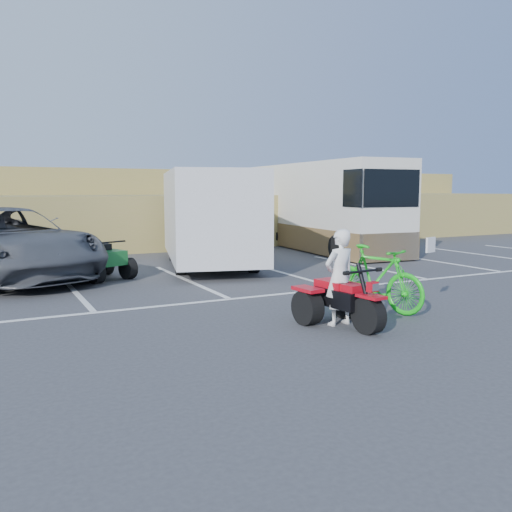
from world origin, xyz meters
name	(u,v)px	position (x,y,z in m)	size (l,w,h in m)	color
ground	(290,325)	(0.00, 0.00, 0.00)	(100.00, 100.00, 0.00)	#3B3B3E
parking_stripes	(235,283)	(0.87, 4.07, 0.00)	(28.00, 5.16, 0.01)	white
grass_embankment	(100,209)	(0.00, 15.48, 1.42)	(40.00, 8.50, 3.10)	#998E45
red_trike_atv	(345,327)	(0.76, -0.47, 0.00)	(1.16, 1.54, 1.00)	#B20A16
rider	(339,277)	(0.74, -0.32, 0.79)	(0.58, 0.38, 1.59)	white
green_dirt_bike	(376,278)	(1.99, 0.27, 0.60)	(0.57, 2.00, 1.20)	#14BF19
grey_pickup	(4,243)	(-3.97, 7.31, 0.89)	(2.95, 6.40, 1.78)	#4B4E54
cargo_trailer	(210,215)	(1.46, 7.04, 1.48)	(3.77, 6.27, 2.74)	silver
rv_motorhome	(320,213)	(6.91, 9.53, 1.36)	(2.87, 8.85, 3.13)	silver
quad_atv_blue	(62,270)	(-2.52, 8.17, 0.00)	(1.02, 1.36, 0.89)	navy
quad_atv_green	(101,279)	(-1.84, 6.18, 0.00)	(1.14, 1.52, 0.99)	#155D25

